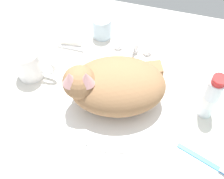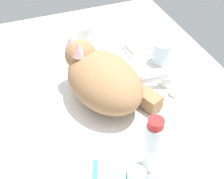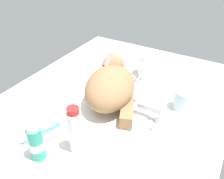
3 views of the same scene
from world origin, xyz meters
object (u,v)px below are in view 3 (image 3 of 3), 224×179
Objects in this scene: faucet at (157,115)px; rinse_cup at (182,100)px; mouthwash_bottle at (36,142)px; toothbrush at (39,134)px; soap_bar at (174,88)px; coffee_mug at (147,65)px; cat at (111,85)px; toothpaste_bottle at (75,131)px.

faucet is 12.22cm from rinse_cup.
rinse_cup is 0.57× the size of mouthwash_bottle.
toothbrush is at bearing -133.50° from mouthwash_bottle.
faucet is at bearing 0.83° from soap_bar.
rinse_cup is (15.73, 20.63, -1.24)cm from coffee_mug.
cat is 26.04cm from coffee_mug.
mouthwash_bottle is (58.54, -8.11, 1.03)cm from coffee_mug.
mouthwash_bottle is at bearing -33.87° from rinse_cup.
rinse_cup is (-11.00, 5.19, 1.22)cm from faucet.
coffee_mug is 0.97× the size of mouthwash_bottle.
faucet is 19.51cm from cat.
coffee_mug is at bearing -127.32° from rinse_cup.
faucet is 1.81× the size of soap_bar.
cat is (-1.07, -18.71, 5.42)cm from faucet.
coffee_mug is 50.78cm from toothpaste_bottle.
faucet is at bearing -25.24° from rinse_cup.
toothpaste_bottle is at bearing 6.36° from cat.
mouthwash_bottle is (32.88, -4.84, -1.93)cm from cat.
coffee_mug reaches higher than faucet.
faucet is at bearing 86.74° from cat.
toothpaste_bottle is 1.23× the size of mouthwash_bottle.
rinse_cup reaches higher than faucet.
soap_bar is 46.20cm from toothpaste_bottle.
coffee_mug is (-25.66, 3.27, -2.96)cm from cat.
cat reaches higher than rinse_cup.
toothbrush is (26.65, -11.41, -7.32)cm from cat.
toothpaste_bottle is at bearing -31.10° from rinse_cup.
cat is 1.85× the size of toothpaste_bottle.
soap_bar is at bearing 134.49° from cat.
faucet is at bearing 146.43° from toothpaste_bottle.
mouthwash_bottle reaches higher than toothbrush.
toothpaste_bottle reaches higher than toothbrush.
mouthwash_bottle is at bearing -8.38° from cat.
toothpaste_bottle is at bearing -33.57° from faucet.
mouthwash_bottle is 0.96× the size of toothbrush.
faucet is at bearing 143.48° from mouthwash_bottle.
toothbrush is at bearing -43.99° from rinse_cup.
mouthwash_bottle is 10.54cm from toothbrush.
coffee_mug is 17.15cm from soap_bar.
coffee_mug is (-26.73, -15.45, 2.47)cm from faucet.
mouthwash_bottle is (7.83, -7.64, -1.45)cm from toothpaste_bottle.
faucet is at bearing 130.33° from toothbrush.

